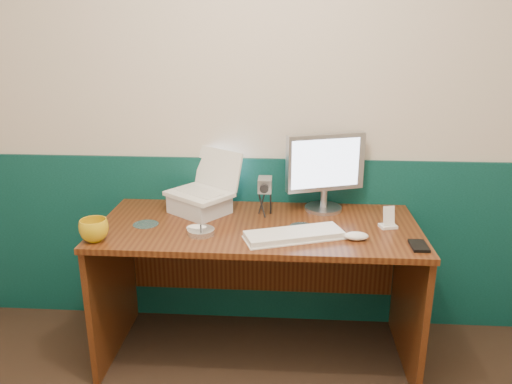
# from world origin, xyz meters

# --- Properties ---
(back_wall) EXTENTS (3.50, 0.04, 2.50)m
(back_wall) POSITION_xyz_m (0.00, 1.75, 1.25)
(back_wall) COLOR beige
(back_wall) RESTS_ON ground
(wainscot) EXTENTS (3.48, 0.02, 1.00)m
(wainscot) POSITION_xyz_m (0.00, 1.74, 0.50)
(wainscot) COLOR #062E2A
(wainscot) RESTS_ON ground
(desk) EXTENTS (1.60, 0.70, 0.75)m
(desk) POSITION_xyz_m (-0.02, 1.38, 0.38)
(desk) COLOR #3C1A0B
(desk) RESTS_ON ground
(laptop_riser) EXTENTS (0.35, 0.35, 0.09)m
(laptop_riser) POSITION_xyz_m (-0.34, 1.53, 0.80)
(laptop_riser) COLOR silver
(laptop_riser) RESTS_ON desk
(laptop) EXTENTS (0.39, 0.38, 0.26)m
(laptop) POSITION_xyz_m (-0.34, 1.53, 0.97)
(laptop) COLOR white
(laptop) RESTS_ON laptop_riser
(monitor) EXTENTS (0.44, 0.26, 0.42)m
(monitor) POSITION_xyz_m (0.32, 1.62, 0.96)
(monitor) COLOR #A2A2A6
(monitor) RESTS_ON desk
(keyboard) EXTENTS (0.48, 0.29, 0.03)m
(keyboard) POSITION_xyz_m (0.16, 1.22, 0.76)
(keyboard) COLOR white
(keyboard) RESTS_ON desk
(mouse_right) EXTENTS (0.12, 0.07, 0.04)m
(mouse_right) POSITION_xyz_m (0.45, 1.22, 0.77)
(mouse_right) COLOR white
(mouse_right) RESTS_ON desk
(mouse_left) EXTENTS (0.11, 0.07, 0.04)m
(mouse_left) POSITION_xyz_m (-0.30, 1.27, 0.77)
(mouse_left) COLOR white
(mouse_left) RESTS_ON desk
(mug) EXTENTS (0.14, 0.14, 0.10)m
(mug) POSITION_xyz_m (-0.76, 1.13, 0.80)
(mug) COLOR gold
(mug) RESTS_ON desk
(camcorder) EXTENTS (0.10, 0.14, 0.22)m
(camcorder) POSITION_xyz_m (0.01, 1.52, 0.86)
(camcorder) COLOR #A4A4A8
(camcorder) RESTS_ON desk
(cd_spindle) EXTENTS (0.13, 0.13, 0.03)m
(cd_spindle) POSITION_xyz_m (-0.28, 1.24, 0.76)
(cd_spindle) COLOR silver
(cd_spindle) RESTS_ON desk
(cd_loose_a) EXTENTS (0.13, 0.13, 0.00)m
(cd_loose_a) POSITION_xyz_m (-0.58, 1.34, 0.75)
(cd_loose_a) COLOR #ADB4BE
(cd_loose_a) RESTS_ON desk
(cd_loose_b) EXTENTS (0.13, 0.13, 0.00)m
(cd_loose_b) POSITION_xyz_m (0.20, 1.36, 0.75)
(cd_loose_b) COLOR #B2BBC3
(cd_loose_b) RESTS_ON desk
(pen) EXTENTS (0.13, 0.01, 0.01)m
(pen) POSITION_xyz_m (0.34, 1.32, 0.75)
(pen) COLOR black
(pen) RESTS_ON desk
(papers) EXTENTS (0.15, 0.12, 0.00)m
(papers) POSITION_xyz_m (0.30, 1.36, 0.75)
(papers) COLOR white
(papers) RESTS_ON desk
(dock) EXTENTS (0.09, 0.08, 0.01)m
(dock) POSITION_xyz_m (0.63, 1.38, 0.76)
(dock) COLOR white
(dock) RESTS_ON desk
(music_player) EXTENTS (0.06, 0.04, 0.10)m
(music_player) POSITION_xyz_m (0.63, 1.38, 0.81)
(music_player) COLOR white
(music_player) RESTS_ON dock
(pda) EXTENTS (0.07, 0.12, 0.01)m
(pda) POSITION_xyz_m (0.72, 1.15, 0.76)
(pda) COLOR black
(pda) RESTS_ON desk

